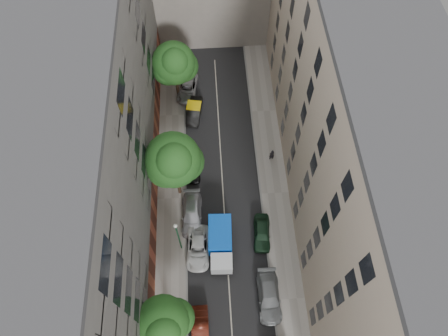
{
  "coord_description": "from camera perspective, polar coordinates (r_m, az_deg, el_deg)",
  "views": [
    {
      "loc": [
        -0.99,
        -18.37,
        38.48
      ],
      "look_at": [
        0.08,
        0.05,
        6.0
      ],
      "focal_mm": 32.0,
      "sensor_mm": 36.0,
      "label": 1
    }
  ],
  "objects": [
    {
      "name": "car_left_3",
      "position": [
        41.13,
        -4.59,
        -6.59
      ],
      "size": [
        2.19,
        5.16,
        1.48
      ],
      "primitive_type": "imported",
      "rotation": [
        0.0,
        0.0,
        -0.02
      ],
      "color": "#B5B5BA",
      "rests_on": "ground"
    },
    {
      "name": "car_left_6",
      "position": [
        50.23,
        -5.2,
        11.28
      ],
      "size": [
        2.97,
        5.2,
        1.37
      ],
      "primitive_type": "imported",
      "rotation": [
        0.0,
        0.0,
        -0.15
      ],
      "color": "#AFAEB3",
      "rests_on": "ground"
    },
    {
      "name": "ground",
      "position": [
        42.66,
        -0.1,
        -4.04
      ],
      "size": [
        120.0,
        120.0,
        0.0
      ],
      "primitive_type": "plane",
      "color": "#4C4C49",
      "rests_on": "ground"
    },
    {
      "name": "car_left_2",
      "position": [
        39.9,
        -3.71,
        -11.36
      ],
      "size": [
        2.48,
        4.9,
        1.33
      ],
      "primitive_type": "imported",
      "rotation": [
        0.0,
        0.0,
        -0.06
      ],
      "color": "silver",
      "rests_on": "ground"
    },
    {
      "name": "car_right_2",
      "position": [
        40.48,
        5.44,
        -9.21
      ],
      "size": [
        1.98,
        4.19,
        1.38
      ],
      "primitive_type": "imported",
      "rotation": [
        0.0,
        0.0,
        -0.09
      ],
      "color": "black",
      "rests_on": "ground"
    },
    {
      "name": "pedestrian",
      "position": [
        44.31,
        6.83,
        1.89
      ],
      "size": [
        0.67,
        0.51,
        1.64
      ],
      "primitive_type": "imported",
      "rotation": [
        0.0,
        0.0,
        3.36
      ],
      "color": "black",
      "rests_on": "sidewalk_right"
    },
    {
      "name": "road_surface",
      "position": [
        42.65,
        -0.1,
        -4.04
      ],
      "size": [
        8.0,
        44.0,
        0.02
      ],
      "primitive_type": "cube",
      "color": "black",
      "rests_on": "ground"
    },
    {
      "name": "sidewalk_left",
      "position": [
        42.81,
        -7.49,
        -4.35
      ],
      "size": [
        3.0,
        44.0,
        0.15
      ],
      "primitive_type": "cube",
      "color": "gray",
      "rests_on": "ground"
    },
    {
      "name": "tarp_truck",
      "position": [
        39.21,
        -0.51,
        -10.72
      ],
      "size": [
        2.36,
        5.51,
        2.51
      ],
      "rotation": [
        0.0,
        0.0,
        -0.04
      ],
      "color": "black",
      "rests_on": "ground"
    },
    {
      "name": "tree_near",
      "position": [
        33.81,
        -8.59,
        -21.18
      ],
      "size": [
        4.7,
        4.33,
        7.7
      ],
      "color": "#382619",
      "rests_on": "sidewalk_left"
    },
    {
      "name": "car_left_4",
      "position": [
        43.69,
        -4.49,
        0.15
      ],
      "size": [
        1.58,
        3.9,
        1.33
      ],
      "primitive_type": "imported",
      "rotation": [
        0.0,
        0.0,
        0.0
      ],
      "color": "black",
      "rests_on": "ground"
    },
    {
      "name": "car_left_1",
      "position": [
        38.14,
        -3.4,
        -22.23
      ],
      "size": [
        1.59,
        4.38,
        1.43
      ],
      "primitive_type": "imported",
      "rotation": [
        0.0,
        0.0,
        0.02
      ],
      "color": "#4C190F",
      "rests_on": "ground"
    },
    {
      "name": "building_right",
      "position": [
        35.95,
        17.7,
        3.97
      ],
      "size": [
        8.0,
        44.0,
        20.0
      ],
      "primitive_type": "cube",
      "color": "tan",
      "rests_on": "ground"
    },
    {
      "name": "car_right_1",
      "position": [
        38.78,
        6.45,
        -17.78
      ],
      "size": [
        2.06,
        5.03,
        1.46
      ],
      "primitive_type": "imported",
      "rotation": [
        0.0,
        0.0,
        -0.0
      ],
      "color": "slate",
      "rests_on": "ground"
    },
    {
      "name": "sidewalk_right",
      "position": [
        43.07,
        7.24,
        -3.59
      ],
      "size": [
        3.0,
        44.0,
        0.15
      ],
      "primitive_type": "cube",
      "color": "gray",
      "rests_on": "ground"
    },
    {
      "name": "tree_mid",
      "position": [
        37.2,
        -7.11,
        0.9
      ],
      "size": [
        5.55,
        5.31,
        9.65
      ],
      "color": "#382619",
      "rests_on": "sidewalk_left"
    },
    {
      "name": "building_left",
      "position": [
        35.34,
        -18.25,
        2.23
      ],
      "size": [
        8.0,
        44.0,
        20.0
      ],
      "primitive_type": "cube",
      "color": "#524F4C",
      "rests_on": "ground"
    },
    {
      "name": "lamp_post",
      "position": [
        37.05,
        -6.62,
        -9.42
      ],
      "size": [
        0.36,
        0.36,
        6.07
      ],
      "color": "#16502D",
      "rests_on": "sidewalk_left"
    },
    {
      "name": "car_left_5",
      "position": [
        47.89,
        -4.24,
        8.09
      ],
      "size": [
        2.16,
        4.42,
        1.39
      ],
      "primitive_type": "imported",
      "rotation": [
        0.0,
        0.0,
        -0.17
      ],
      "color": "black",
      "rests_on": "ground"
    },
    {
      "name": "tree_far",
      "position": [
        46.29,
        -7.06,
        14.43
      ],
      "size": [
        5.18,
        4.89,
        8.08
      ],
      "color": "#382619",
      "rests_on": "sidewalk_left"
    }
  ]
}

